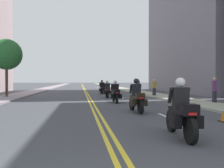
% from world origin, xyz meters
% --- Properties ---
extents(ground_plane, '(264.00, 264.00, 0.00)m').
position_xyz_m(ground_plane, '(0.00, 48.00, 0.00)').
color(ground_plane, '#414349').
extents(sidewalk_left, '(2.52, 144.00, 0.12)m').
position_xyz_m(sidewalk_left, '(-7.07, 48.00, 0.06)').
color(sidewalk_left, gray).
rests_on(sidewalk_left, ground).
extents(sidewalk_right, '(2.52, 144.00, 0.12)m').
position_xyz_m(sidewalk_right, '(7.07, 48.00, 0.06)').
color(sidewalk_right, '#A2A58F').
rests_on(sidewalk_right, ground).
extents(centreline_yellow_inner, '(0.12, 132.00, 0.01)m').
position_xyz_m(centreline_yellow_inner, '(-0.12, 48.00, 0.00)').
color(centreline_yellow_inner, yellow).
rests_on(centreline_yellow_inner, ground).
extents(centreline_yellow_outer, '(0.12, 132.00, 0.01)m').
position_xyz_m(centreline_yellow_outer, '(0.12, 48.00, 0.00)').
color(centreline_yellow_outer, yellow).
rests_on(centreline_yellow_outer, ground).
extents(lane_dashes_white, '(0.14, 56.40, 0.01)m').
position_xyz_m(lane_dashes_white, '(2.90, 29.00, 0.00)').
color(lane_dashes_white, silver).
rests_on(lane_dashes_white, ground).
extents(motorcycle_0, '(0.78, 2.15, 1.64)m').
position_xyz_m(motorcycle_0, '(1.92, 4.34, 0.66)').
color(motorcycle_0, black).
rests_on(motorcycle_0, ground).
extents(motorcycle_1, '(0.78, 2.14, 1.67)m').
position_xyz_m(motorcycle_1, '(1.97, 9.77, 0.67)').
color(motorcycle_1, black).
rests_on(motorcycle_1, ground).
extents(motorcycle_2, '(0.76, 2.12, 1.60)m').
position_xyz_m(motorcycle_2, '(1.67, 14.99, 0.65)').
color(motorcycle_2, black).
rests_on(motorcycle_2, ground).
extents(motorcycle_3, '(0.77, 2.27, 1.58)m').
position_xyz_m(motorcycle_3, '(1.66, 20.08, 0.65)').
color(motorcycle_3, black).
rests_on(motorcycle_3, ground).
extents(motorcycle_4, '(0.78, 2.12, 1.64)m').
position_xyz_m(motorcycle_4, '(1.73, 25.97, 0.66)').
color(motorcycle_4, black).
rests_on(motorcycle_4, ground).
extents(pedestrian_0, '(0.37, 0.42, 1.79)m').
position_xyz_m(pedestrian_0, '(6.73, 29.05, 0.92)').
color(pedestrian_0, '#262C39').
rests_on(pedestrian_0, ground).
extents(pedestrian_1, '(0.27, 0.39, 1.78)m').
position_xyz_m(pedestrian_1, '(8.03, 13.15, 0.92)').
color(pedestrian_1, '#23232F').
rests_on(pedestrian_1, ground).
extents(pedestrian_2, '(0.38, 0.26, 1.70)m').
position_xyz_m(pedestrian_2, '(6.38, 21.04, 0.88)').
color(pedestrian_2, '#272D35').
rests_on(pedestrian_2, ground).
extents(street_tree_0, '(2.80, 2.80, 5.35)m').
position_xyz_m(street_tree_0, '(-7.43, 21.37, 3.93)').
color(street_tree_0, '#513522').
rests_on(street_tree_0, ground).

